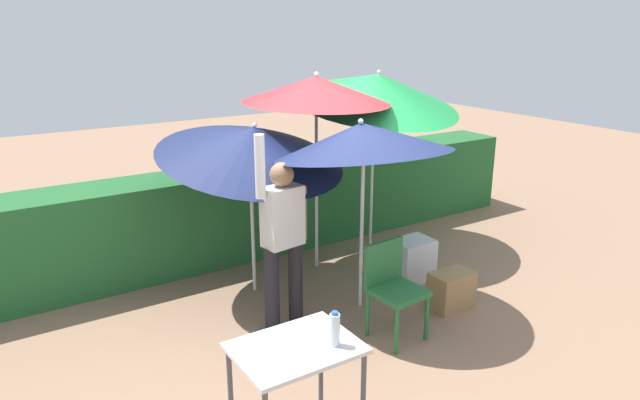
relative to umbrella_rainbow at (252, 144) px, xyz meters
name	(u,v)px	position (x,y,z in m)	size (l,w,h in m)	color
ground_plane	(336,312)	(0.43, -0.90, -1.61)	(24.00, 24.00, 0.00)	#937056
hedge_row	(250,210)	(0.43, 1.01, -1.06)	(8.00, 0.70, 1.10)	#23602D
umbrella_rainbow	(252,144)	(0.00, 0.00, 0.00)	(1.95, 1.94, 2.02)	silver
umbrella_orange	(316,90)	(0.87, 0.17, 0.47)	(1.64, 1.64, 2.27)	silver
umbrella_yellow	(376,89)	(1.79, 0.29, 0.41)	(2.05, 2.07, 2.40)	silver
umbrella_navy	(362,139)	(0.70, -0.91, 0.13)	(1.70, 1.72, 2.01)	silver
person_vendor	(283,233)	(-0.13, -0.84, -0.67)	(0.56, 0.27, 1.88)	black
chair_plastic	(393,284)	(0.62, -1.53, -1.10)	(0.47, 0.47, 0.89)	#236633
cooler_box	(412,260)	(1.57, -0.72, -1.37)	(0.44, 0.35, 0.47)	silver
crate_cardboard	(451,290)	(1.47, -1.44, -1.42)	(0.43, 0.29, 0.38)	#9E7A4C
folding_table	(296,359)	(-0.86, -2.33, -0.93)	(0.80, 0.60, 0.78)	#4C4C51
bottle_water	(335,329)	(-0.64, -2.45, -0.72)	(0.07, 0.07, 0.24)	silver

